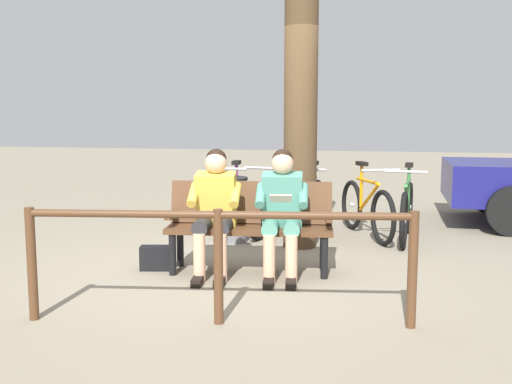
{
  "coord_description": "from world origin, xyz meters",
  "views": [
    {
      "loc": [
        -1.41,
        5.41,
        1.52
      ],
      "look_at": [
        -0.14,
        -0.29,
        0.75
      ],
      "focal_mm": 40.99,
      "sensor_mm": 36.0,
      "label": 1
    }
  ],
  "objects": [
    {
      "name": "bicycle_red",
      "position": [
        -1.2,
        -1.94,
        0.36
      ],
      "size": [
        0.76,
        1.56,
        0.94
      ],
      "rotation": [
        0.0,
        0.0,
        1.99
      ],
      "color": "black",
      "rests_on": "ground"
    },
    {
      "name": "bicycle_silver",
      "position": [
        -0.04,
        -1.93,
        0.36
      ],
      "size": [
        0.55,
        1.65,
        0.94
      ],
      "rotation": [
        0.0,
        0.0,
        1.34
      ],
      "color": "black",
      "rests_on": "ground"
    },
    {
      "name": "railing_fence",
      "position": [
        -0.25,
        1.44,
        0.58
      ],
      "size": [
        2.82,
        0.51,
        0.85
      ],
      "rotation": [
        0.0,
        0.0,
        0.16
      ],
      "color": "#51331E",
      "rests_on": "ground"
    },
    {
      "name": "tree_trunk",
      "position": [
        -0.46,
        -1.22,
        1.71
      ],
      "size": [
        0.38,
        0.38,
        3.42
      ],
      "primitive_type": "cylinder",
      "color": "#4C3823",
      "rests_on": "ground"
    },
    {
      "name": "litter_bin",
      "position": [
        0.38,
        -1.32,
        0.39
      ],
      "size": [
        0.38,
        0.38,
        0.78
      ],
      "color": "slate",
      "rests_on": "ground"
    },
    {
      "name": "person_companion",
      "position": [
        0.16,
        0.13,
        0.66
      ],
      "size": [
        0.53,
        0.8,
        1.2
      ],
      "rotation": [
        0.0,
        0.0,
        0.13
      ],
      "color": "gold",
      "rests_on": "ground"
    },
    {
      "name": "bench",
      "position": [
        -0.13,
        -0.07,
        0.51
      ],
      "size": [
        1.65,
        0.68,
        0.87
      ],
      "rotation": [
        0.0,
        0.0,
        0.13
      ],
      "color": "#51331E",
      "rests_on": "ground"
    },
    {
      "name": "bicycle_purple",
      "position": [
        -1.69,
        -1.85,
        0.36
      ],
      "size": [
        0.48,
        1.68,
        0.94
      ],
      "rotation": [
        0.0,
        0.0,
        1.48
      ],
      "color": "black",
      "rests_on": "ground"
    },
    {
      "name": "person_reading",
      "position": [
        -0.47,
        0.05,
        0.66
      ],
      "size": [
        0.53,
        0.8,
        1.2
      ],
      "rotation": [
        0.0,
        0.0,
        0.13
      ],
      "color": "#4C8C7A",
      "rests_on": "ground"
    },
    {
      "name": "ground_plane",
      "position": [
        0.0,
        0.0,
        0.0
      ],
      "size": [
        40.0,
        40.0,
        0.0
      ],
      "primitive_type": "plane",
      "color": "gray"
    },
    {
      "name": "handbag",
      "position": [
        0.78,
        0.13,
        0.12
      ],
      "size": [
        0.32,
        0.2,
        0.24
      ],
      "primitive_type": "cube",
      "rotation": [
        0.0,
        0.0,
        0.21
      ],
      "color": "black",
      "rests_on": "ground"
    },
    {
      "name": "bicycle_blue",
      "position": [
        -0.51,
        -1.87,
        0.36
      ],
      "size": [
        0.48,
        1.68,
        0.94
      ],
      "rotation": [
        0.0,
        0.0,
        1.53
      ],
      "color": "black",
      "rests_on": "ground"
    },
    {
      "name": "bicycle_orange",
      "position": [
        0.47,
        -1.75,
        0.36
      ],
      "size": [
        0.48,
        1.68,
        0.94
      ],
      "rotation": [
        0.0,
        0.0,
        1.63
      ],
      "color": "black",
      "rests_on": "ground"
    }
  ]
}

